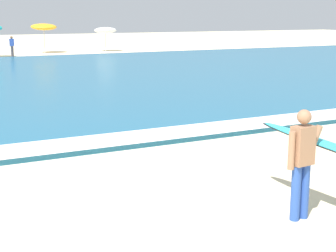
{
  "coord_description": "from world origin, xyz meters",
  "views": [
    {
      "loc": [
        -1.93,
        -5.81,
        3.11
      ],
      "look_at": [
        2.35,
        2.5,
        1.1
      ],
      "focal_mm": 55.43,
      "sensor_mm": 36.0,
      "label": 1
    }
  ],
  "objects_px": {
    "surfer_with_board": "(314,152)",
    "beach_umbrella_5": "(105,30)",
    "beach_umbrella_4": "(44,27)",
    "beachgoer_near_row_left": "(12,46)"
  },
  "relations": [
    {
      "from": "beach_umbrella_4",
      "to": "beachgoer_near_row_left",
      "type": "bearing_deg",
      "value": -134.4
    },
    {
      "from": "beach_umbrella_5",
      "to": "surfer_with_board",
      "type": "bearing_deg",
      "value": -105.76
    },
    {
      "from": "beach_umbrella_4",
      "to": "beach_umbrella_5",
      "type": "relative_size",
      "value": 1.18
    },
    {
      "from": "surfer_with_board",
      "to": "beach_umbrella_5",
      "type": "bearing_deg",
      "value": 74.24
    },
    {
      "from": "surfer_with_board",
      "to": "beach_umbrella_5",
      "type": "xyz_separation_m",
      "value": [
        10.48,
        37.14,
        0.77
      ]
    },
    {
      "from": "surfer_with_board",
      "to": "beach_umbrella_4",
      "type": "relative_size",
      "value": 1.15
    },
    {
      "from": "beach_umbrella_4",
      "to": "beach_umbrella_5",
      "type": "bearing_deg",
      "value": -3.94
    },
    {
      "from": "beachgoer_near_row_left",
      "to": "beach_umbrella_5",
      "type": "bearing_deg",
      "value": 19.33
    },
    {
      "from": "beach_umbrella_4",
      "to": "beachgoer_near_row_left",
      "type": "height_order",
      "value": "beach_umbrella_4"
    },
    {
      "from": "surfer_with_board",
      "to": "beach_umbrella_4",
      "type": "height_order",
      "value": "beach_umbrella_4"
    }
  ]
}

